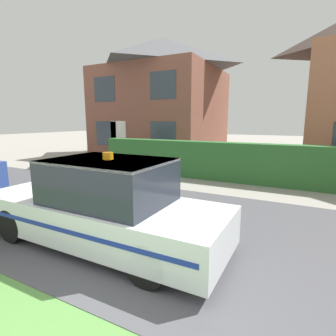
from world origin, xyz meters
The scene contains 4 objects.
road_strip centered at (0.00, 3.28, 0.01)m, with size 28.00×5.28×0.01m, color #4C4C51.
garden_hedge centered at (-1.07, 7.85, 0.68)m, with size 8.89×0.57×1.37m, color #2D662D.
police_car centered at (-1.00, 2.04, 0.68)m, with size 4.47×1.58×1.60m.
house_left centered at (-6.00, 13.33, 3.55)m, with size 6.82×6.80×6.97m.
Camera 1 is at (1.97, -1.24, 2.11)m, focal length 28.00 mm.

